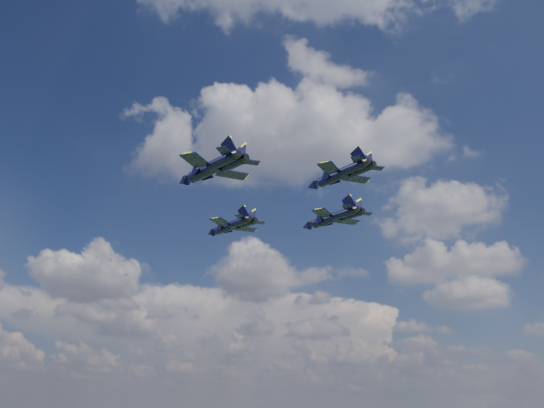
{
  "coord_description": "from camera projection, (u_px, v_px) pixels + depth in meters",
  "views": [
    {
      "loc": [
        21.05,
        -90.83,
        28.6
      ],
      "look_at": [
        3.37,
        2.13,
        64.81
      ],
      "focal_mm": 35.0,
      "sensor_mm": 36.0,
      "label": 1
    }
  ],
  "objects": [
    {
      "name": "jet_slot",
      "position": [
        332.0,
        177.0,
        94.46
      ],
      "size": [
        14.85,
        12.89,
        3.8
      ],
      "rotation": [
        0.0,
        0.0,
        0.91
      ],
      "color": "black"
    },
    {
      "name": "jet_right",
      "position": [
        325.0,
        220.0,
        113.93
      ],
      "size": [
        16.39,
        13.85,
        4.16
      ],
      "rotation": [
        0.0,
        0.0,
        0.93
      ],
      "color": "black"
    },
    {
      "name": "jet_lead",
      "position": [
        226.0,
        228.0,
        113.03
      ],
      "size": [
        14.91,
        12.02,
        3.72
      ],
      "rotation": [
        0.0,
        0.0,
        0.97
      ],
      "color": "black"
    },
    {
      "name": "jet_left",
      "position": [
        203.0,
        172.0,
        91.94
      ],
      "size": [
        17.35,
        13.72,
        4.31
      ],
      "rotation": [
        0.0,
        0.0,
        0.98
      ],
      "color": "black"
    }
  ]
}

